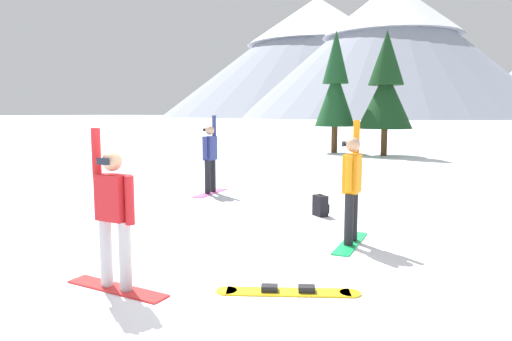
{
  "coord_description": "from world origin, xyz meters",
  "views": [
    {
      "loc": [
        3.46,
        -4.9,
        2.15
      ],
      "look_at": [
        -0.9,
        3.55,
        1.0
      ],
      "focal_mm": 33.22,
      "sensor_mm": 36.0,
      "label": 1
    }
  ],
  "objects_px": {
    "snowboarder_midground": "(352,186)",
    "backpack_black": "(321,206)",
    "loose_snowboard_far_spare": "(288,291)",
    "snowboarder_background": "(210,157)",
    "pine_tree_broad": "(335,87)",
    "pine_tree_short": "(386,88)",
    "snowboarder_foreground": "(114,215)"
  },
  "relations": [
    {
      "from": "snowboarder_midground",
      "to": "pine_tree_broad",
      "type": "xyz_separation_m",
      "value": [
        -5.91,
        17.36,
        2.6
      ]
    },
    {
      "from": "snowboarder_foreground",
      "to": "pine_tree_short",
      "type": "relative_size",
      "value": 0.32
    },
    {
      "from": "loose_snowboard_far_spare",
      "to": "snowboarder_foreground",
      "type": "bearing_deg",
      "value": -155.95
    },
    {
      "from": "snowboarder_midground",
      "to": "loose_snowboard_far_spare",
      "type": "height_order",
      "value": "snowboarder_midground"
    },
    {
      "from": "snowboarder_foreground",
      "to": "loose_snowboard_far_spare",
      "type": "relative_size",
      "value": 1.17
    },
    {
      "from": "snowboarder_midground",
      "to": "backpack_black",
      "type": "relative_size",
      "value": 4.32
    },
    {
      "from": "loose_snowboard_far_spare",
      "to": "backpack_black",
      "type": "distance_m",
      "value": 4.43
    },
    {
      "from": "backpack_black",
      "to": "snowboarder_background",
      "type": "bearing_deg",
      "value": 160.0
    },
    {
      "from": "snowboarder_midground",
      "to": "backpack_black",
      "type": "height_order",
      "value": "snowboarder_midground"
    },
    {
      "from": "snowboarder_foreground",
      "to": "pine_tree_short",
      "type": "distance_m",
      "value": 20.31
    },
    {
      "from": "pine_tree_short",
      "to": "pine_tree_broad",
      "type": "bearing_deg",
      "value": 168.77
    },
    {
      "from": "snowboarder_background",
      "to": "backpack_black",
      "type": "xyz_separation_m",
      "value": [
        3.59,
        -1.31,
        -0.78
      ]
    },
    {
      "from": "snowboarder_background",
      "to": "loose_snowboard_far_spare",
      "type": "bearing_deg",
      "value": -49.92
    },
    {
      "from": "backpack_black",
      "to": "pine_tree_broad",
      "type": "distance_m",
      "value": 16.6
    },
    {
      "from": "snowboarder_background",
      "to": "pine_tree_short",
      "type": "relative_size",
      "value": 0.34
    },
    {
      "from": "snowboarder_foreground",
      "to": "loose_snowboard_far_spare",
      "type": "xyz_separation_m",
      "value": [
        1.92,
        0.86,
        -0.91
      ]
    },
    {
      "from": "pine_tree_short",
      "to": "snowboarder_midground",
      "type": "bearing_deg",
      "value": -79.5
    },
    {
      "from": "loose_snowboard_far_spare",
      "to": "backpack_black",
      "type": "relative_size",
      "value": 3.59
    },
    {
      "from": "loose_snowboard_far_spare",
      "to": "pine_tree_short",
      "type": "xyz_separation_m",
      "value": [
        -3.06,
        19.27,
        3.38
      ]
    },
    {
      "from": "snowboarder_midground",
      "to": "loose_snowboard_far_spare",
      "type": "bearing_deg",
      "value": -91.34
    },
    {
      "from": "loose_snowboard_far_spare",
      "to": "backpack_black",
      "type": "bearing_deg",
      "value": 104.53
    },
    {
      "from": "snowboarder_foreground",
      "to": "snowboarder_background",
      "type": "distance_m",
      "value": 7.02
    },
    {
      "from": "snowboarder_background",
      "to": "loose_snowboard_far_spare",
      "type": "relative_size",
      "value": 1.24
    },
    {
      "from": "pine_tree_broad",
      "to": "pine_tree_short",
      "type": "height_order",
      "value": "pine_tree_broad"
    },
    {
      "from": "snowboarder_background",
      "to": "pine_tree_short",
      "type": "height_order",
      "value": "pine_tree_short"
    },
    {
      "from": "backpack_black",
      "to": "loose_snowboard_far_spare",
      "type": "bearing_deg",
      "value": -75.47
    },
    {
      "from": "loose_snowboard_far_spare",
      "to": "snowboarder_background",
      "type": "bearing_deg",
      "value": 130.08
    },
    {
      "from": "backpack_black",
      "to": "pine_tree_short",
      "type": "distance_m",
      "value": 15.45
    },
    {
      "from": "snowboarder_foreground",
      "to": "pine_tree_broad",
      "type": "relative_size",
      "value": 0.3
    },
    {
      "from": "snowboarder_background",
      "to": "backpack_black",
      "type": "distance_m",
      "value": 3.9
    },
    {
      "from": "backpack_black",
      "to": "snowboarder_midground",
      "type": "bearing_deg",
      "value": -57.27
    },
    {
      "from": "snowboarder_foreground",
      "to": "loose_snowboard_far_spare",
      "type": "bearing_deg",
      "value": 24.05
    }
  ]
}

